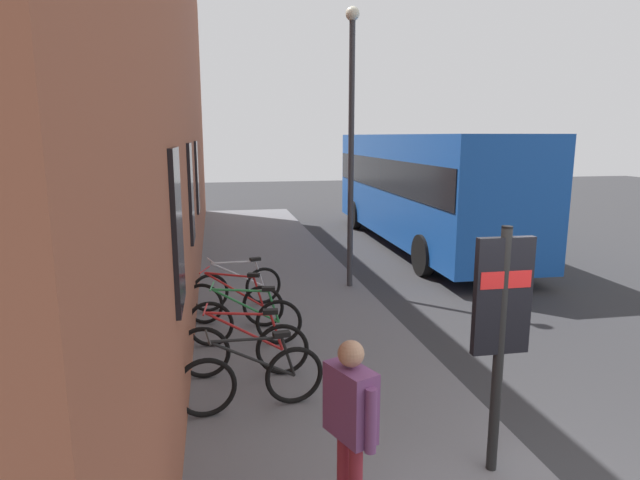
% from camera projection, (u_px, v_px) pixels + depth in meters
% --- Properties ---
extents(ground, '(60.00, 60.00, 0.00)m').
position_uv_depth(ground, '(432.00, 308.00, 10.47)').
color(ground, '#2D2D30').
extents(sidewalk_pavement, '(24.00, 3.50, 0.12)m').
position_uv_depth(sidewalk_pavement, '(280.00, 285.00, 11.86)').
color(sidewalk_pavement, slate).
rests_on(sidewalk_pavement, ground).
extents(station_facade, '(22.00, 0.65, 8.48)m').
position_uv_depth(station_facade, '(178.00, 92.00, 11.63)').
color(station_facade, '#9E563D').
rests_on(station_facade, ground).
extents(bicycle_mid_rack, '(0.48, 1.76, 0.97)m').
position_uv_depth(bicycle_mid_rack, '(252.00, 379.00, 6.26)').
color(bicycle_mid_rack, black).
rests_on(bicycle_mid_rack, sidewalk_pavement).
extents(bicycle_by_door, '(0.48, 1.77, 0.97)m').
position_uv_depth(bicycle_by_door, '(244.00, 349.00, 7.15)').
color(bicycle_by_door, black).
rests_on(bicycle_by_door, sidewalk_pavement).
extents(bicycle_beside_lamp, '(0.48, 1.77, 0.97)m').
position_uv_depth(bicycle_beside_lamp, '(245.00, 321.00, 8.21)').
color(bicycle_beside_lamp, black).
rests_on(bicycle_beside_lamp, sidewalk_pavement).
extents(bicycle_far_end, '(0.69, 1.70, 0.97)m').
position_uv_depth(bicycle_far_end, '(233.00, 303.00, 9.09)').
color(bicycle_far_end, black).
rests_on(bicycle_far_end, sidewalk_pavement).
extents(bicycle_nearest_sign, '(0.63, 1.72, 0.97)m').
position_uv_depth(bicycle_nearest_sign, '(237.00, 288.00, 10.03)').
color(bicycle_nearest_sign, black).
rests_on(bicycle_nearest_sign, sidewalk_pavement).
extents(transit_info_sign, '(0.10, 0.55, 2.40)m').
position_uv_depth(transit_info_sign, '(502.00, 312.00, 4.91)').
color(transit_info_sign, black).
rests_on(transit_info_sign, sidewalk_pavement).
extents(city_bus, '(10.54, 2.76, 3.35)m').
position_uv_depth(city_bus, '(422.00, 183.00, 15.98)').
color(city_bus, '#1951B2').
rests_on(city_bus, ground).
extents(pedestrian_near_bus, '(0.57, 0.39, 1.61)m').
position_uv_depth(pedestrian_near_bus, '(350.00, 414.00, 4.31)').
color(pedestrian_near_bus, maroon).
rests_on(pedestrian_near_bus, sidewalk_pavement).
extents(street_lamp, '(0.28, 0.28, 5.69)m').
position_uv_depth(street_lamp, '(351.00, 128.00, 10.94)').
color(street_lamp, '#333338').
rests_on(street_lamp, sidewalk_pavement).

